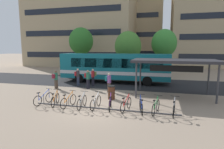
% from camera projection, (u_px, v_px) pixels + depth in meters
% --- Properties ---
extents(ground, '(200.00, 200.00, 0.00)m').
position_uv_depth(ground, '(96.00, 109.00, 11.74)').
color(ground, gray).
extents(bus_lane_asphalt, '(80.00, 7.20, 0.01)m').
position_uv_depth(bus_lane_asphalt, '(124.00, 83.00, 20.59)').
color(bus_lane_asphalt, '#232326').
rests_on(bus_lane_asphalt, ground).
extents(city_bus, '(12.03, 2.61, 3.20)m').
position_uv_depth(city_bus, '(114.00, 67.00, 20.63)').
color(city_bus, '#0F6070').
rests_on(city_bus, ground).
extents(bike_rack, '(9.43, 0.11, 0.70)m').
position_uv_depth(bike_rack, '(103.00, 108.00, 11.70)').
color(bike_rack, '#47474C').
rests_on(bike_rack, ground).
extents(parked_bicycle_blue_0, '(0.60, 1.68, 0.99)m').
position_uv_depth(parked_bicycle_blue_0, '(44.00, 99.00, 12.70)').
color(parked_bicycle_blue_0, black).
rests_on(parked_bicycle_blue_0, ground).
extents(parked_bicycle_orange_1, '(0.61, 1.68, 0.99)m').
position_uv_depth(parked_bicycle_orange_1, '(55.00, 100.00, 12.47)').
color(parked_bicycle_orange_1, black).
rests_on(parked_bicycle_orange_1, ground).
extents(parked_bicycle_orange_2, '(0.52, 1.71, 0.99)m').
position_uv_depth(parked_bicycle_orange_2, '(69.00, 101.00, 12.13)').
color(parked_bicycle_orange_2, black).
rests_on(parked_bicycle_orange_2, ground).
extents(parked_bicycle_silver_3, '(0.52, 1.72, 0.99)m').
position_uv_depth(parked_bicycle_silver_3, '(82.00, 102.00, 11.91)').
color(parked_bicycle_silver_3, black).
rests_on(parked_bicycle_silver_3, ground).
extents(parked_bicycle_white_4, '(0.52, 1.72, 0.99)m').
position_uv_depth(parked_bicycle_white_4, '(96.00, 102.00, 11.81)').
color(parked_bicycle_white_4, black).
rests_on(parked_bicycle_white_4, ground).
extents(parked_bicycle_purple_5, '(0.52, 1.70, 0.99)m').
position_uv_depth(parked_bicycle_purple_5, '(110.00, 103.00, 11.61)').
color(parked_bicycle_purple_5, black).
rests_on(parked_bicycle_purple_5, ground).
extents(parked_bicycle_red_6, '(0.56, 1.70, 0.99)m').
position_uv_depth(parked_bicycle_red_6, '(126.00, 104.00, 11.38)').
color(parked_bicycle_red_6, black).
rests_on(parked_bicycle_red_6, ground).
extents(parked_bicycle_blue_7, '(0.55, 1.70, 0.99)m').
position_uv_depth(parked_bicycle_blue_7, '(141.00, 106.00, 11.03)').
color(parked_bicycle_blue_7, black).
rests_on(parked_bicycle_blue_7, ground).
extents(parked_bicycle_green_8, '(0.58, 1.69, 0.99)m').
position_uv_depth(parked_bicycle_green_8, '(156.00, 107.00, 10.90)').
color(parked_bicycle_green_8, black).
rests_on(parked_bicycle_green_8, ground).
extents(parked_bicycle_silver_9, '(0.52, 1.72, 0.99)m').
position_uv_depth(parked_bicycle_silver_9, '(174.00, 108.00, 10.64)').
color(parked_bicycle_silver_9, black).
rests_on(parked_bicycle_silver_9, ground).
extents(transit_shelter, '(6.44, 3.60, 2.93)m').
position_uv_depth(transit_shelter, '(175.00, 62.00, 14.47)').
color(transit_shelter, '#38383D').
rests_on(transit_shelter, ground).
extents(commuter_teal_pack_0, '(0.58, 0.43, 1.67)m').
position_uv_depth(commuter_teal_pack_0, '(109.00, 81.00, 16.20)').
color(commuter_teal_pack_0, '#47382D').
rests_on(commuter_teal_pack_0, ground).
extents(commuter_maroon_pack_1, '(0.51, 0.60, 1.73)m').
position_uv_depth(commuter_maroon_pack_1, '(56.00, 78.00, 17.48)').
color(commuter_maroon_pack_1, '#47382D').
rests_on(commuter_maroon_pack_1, ground).
extents(commuter_olive_pack_2, '(0.60, 0.50, 1.74)m').
position_uv_depth(commuter_olive_pack_2, '(93.00, 76.00, 18.73)').
color(commuter_olive_pack_2, black).
rests_on(commuter_olive_pack_2, ground).
extents(commuter_red_pack_3, '(0.60, 0.50, 1.77)m').
position_uv_depth(commuter_red_pack_3, '(88.00, 78.00, 17.47)').
color(commuter_red_pack_3, black).
rests_on(commuter_red_pack_3, ground).
extents(commuter_red_pack_4, '(0.60, 0.51, 1.74)m').
position_uv_depth(commuter_red_pack_4, '(78.00, 76.00, 19.01)').
color(commuter_red_pack_4, '#2D3851').
rests_on(commuter_red_pack_4, ground).
extents(trash_bin, '(0.55, 0.55, 1.03)m').
position_uv_depth(trash_bin, '(111.00, 92.00, 13.93)').
color(trash_bin, '#4C2819').
rests_on(trash_bin, ground).
extents(street_tree_0, '(3.46, 3.46, 6.43)m').
position_uv_depth(street_tree_0, '(164.00, 43.00, 25.71)').
color(street_tree_0, brown).
rests_on(street_tree_0, ground).
extents(street_tree_1, '(3.53, 3.53, 6.06)m').
position_uv_depth(street_tree_1, '(128.00, 46.00, 24.73)').
color(street_tree_1, brown).
rests_on(street_tree_1, ground).
extents(street_tree_2, '(4.00, 4.00, 7.21)m').
position_uv_depth(street_tree_2, '(81.00, 41.00, 30.84)').
color(street_tree_2, brown).
rests_on(street_tree_2, ground).
extents(building_left_wing, '(22.74, 11.64, 21.05)m').
position_uv_depth(building_left_wing, '(82.00, 17.00, 40.82)').
color(building_left_wing, tan).
rests_on(building_left_wing, ground).
extents(building_right_wing, '(19.92, 12.00, 18.40)m').
position_uv_depth(building_right_wing, '(223.00, 22.00, 37.83)').
color(building_right_wing, tan).
rests_on(building_right_wing, ground).
extents(building_centre_block, '(15.80, 12.67, 17.40)m').
position_uv_depth(building_centre_block, '(132.00, 30.00, 49.80)').
color(building_centre_block, tan).
rests_on(building_centre_block, ground).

